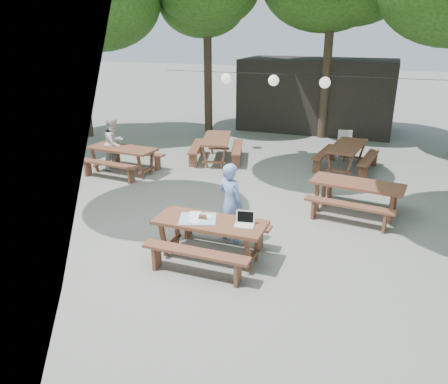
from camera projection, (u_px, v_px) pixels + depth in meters
ground at (207, 226)px, 9.31m from camera, size 80.00×80.00×0.00m
pavilion at (317, 95)px, 17.83m from camera, size 6.00×3.00×2.80m
main_picnic_table at (210, 239)px, 7.88m from camera, size 2.00×1.58×0.75m
picnic_table_nw at (123, 160)px, 12.60m from camera, size 2.06×1.72×0.75m
picnic_table_ne at (356, 198)px, 9.78m from camera, size 2.09×1.81×0.75m
picnic_table_far_w at (217, 149)px, 13.76m from camera, size 2.05×2.27×0.75m
picnic_table_far_e at (346, 157)px, 12.89m from camera, size 1.80×2.08×0.75m
woman at (230, 203)px, 8.41m from camera, size 0.68×0.58×1.60m
second_person at (115, 143)px, 12.85m from camera, size 0.60×0.77×1.54m
plastic_chair at (344, 151)px, 13.99m from camera, size 0.50×0.50×0.90m
laptop at (245, 222)px, 7.57m from camera, size 0.37×0.31×0.24m
tabletop_clutter at (199, 218)px, 7.83m from camera, size 0.80×0.73×0.08m
paper_lanterns at (274, 80)px, 13.77m from camera, size 9.00×0.34×0.38m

